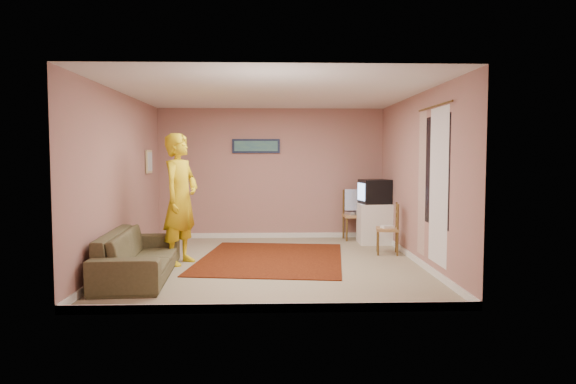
{
  "coord_description": "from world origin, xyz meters",
  "views": [
    {
      "loc": [
        -0.0,
        -7.8,
        1.65
      ],
      "look_at": [
        0.28,
        0.6,
        1.06
      ],
      "focal_mm": 32.0,
      "sensor_mm": 36.0,
      "label": 1
    }
  ],
  "objects_px": {
    "tv_cabinet": "(374,224)",
    "person": "(180,199)",
    "chair_a": "(355,210)",
    "chair_b": "(388,223)",
    "crt_tv": "(375,192)",
    "sofa": "(139,254)"
  },
  "relations": [
    {
      "from": "tv_cabinet",
      "to": "person",
      "type": "height_order",
      "value": "person"
    },
    {
      "from": "sofa",
      "to": "person",
      "type": "bearing_deg",
      "value": -28.58
    },
    {
      "from": "person",
      "to": "tv_cabinet",
      "type": "bearing_deg",
      "value": -39.9
    },
    {
      "from": "person",
      "to": "chair_a",
      "type": "bearing_deg",
      "value": -31.68
    },
    {
      "from": "crt_tv",
      "to": "sofa",
      "type": "xyz_separation_m",
      "value": [
        -3.74,
        -2.6,
        -0.67
      ]
    },
    {
      "from": "crt_tv",
      "to": "chair_b",
      "type": "distance_m",
      "value": 1.14
    },
    {
      "from": "chair_b",
      "to": "sofa",
      "type": "height_order",
      "value": "chair_b"
    },
    {
      "from": "chair_a",
      "to": "person",
      "type": "distance_m",
      "value": 3.74
    },
    {
      "from": "chair_a",
      "to": "sofa",
      "type": "relative_size",
      "value": 0.25
    },
    {
      "from": "crt_tv",
      "to": "person",
      "type": "relative_size",
      "value": 0.3
    },
    {
      "from": "crt_tv",
      "to": "chair_a",
      "type": "relative_size",
      "value": 1.12
    },
    {
      "from": "chair_b",
      "to": "chair_a",
      "type": "bearing_deg",
      "value": -158.01
    },
    {
      "from": "tv_cabinet",
      "to": "person",
      "type": "xyz_separation_m",
      "value": [
        -3.34,
        -1.72,
        0.62
      ]
    },
    {
      "from": "crt_tv",
      "to": "chair_a",
      "type": "height_order",
      "value": "crt_tv"
    },
    {
      "from": "chair_a",
      "to": "chair_b",
      "type": "xyz_separation_m",
      "value": [
        0.31,
        -1.49,
        -0.07
      ]
    },
    {
      "from": "tv_cabinet",
      "to": "sofa",
      "type": "distance_m",
      "value": 4.57
    },
    {
      "from": "sofa",
      "to": "person",
      "type": "height_order",
      "value": "person"
    },
    {
      "from": "chair_b",
      "to": "sofa",
      "type": "xyz_separation_m",
      "value": [
        -3.76,
        -1.56,
        -0.21
      ]
    },
    {
      "from": "tv_cabinet",
      "to": "chair_a",
      "type": "xyz_separation_m",
      "value": [
        -0.3,
        0.44,
        0.22
      ]
    },
    {
      "from": "crt_tv",
      "to": "chair_b",
      "type": "relative_size",
      "value": 1.27
    },
    {
      "from": "crt_tv",
      "to": "sofa",
      "type": "relative_size",
      "value": 0.27
    },
    {
      "from": "crt_tv",
      "to": "chair_a",
      "type": "distance_m",
      "value": 0.66
    }
  ]
}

